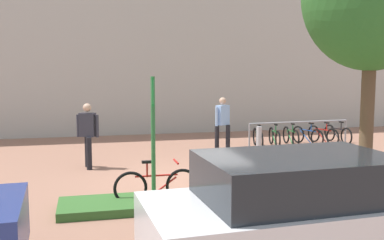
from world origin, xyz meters
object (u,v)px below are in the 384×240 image
(person_shirt_white, at_px, (223,121))
(parking_sign_post, at_px, (153,123))
(bike_at_sign, at_px, (157,186))
(person_suited_dark, at_px, (88,131))
(bike_rack_cluster, at_px, (299,135))
(car_white_hatch, at_px, (306,214))
(bollard_steel, at_px, (259,141))

(person_shirt_white, bearing_deg, parking_sign_post, -119.61)
(bike_at_sign, bearing_deg, person_suited_dark, 109.93)
(bike_rack_cluster, relative_size, car_white_hatch, 0.86)
(person_suited_dark, bearing_deg, bike_at_sign, -70.07)
(bollard_steel, bearing_deg, car_white_hatch, -107.20)
(bike_rack_cluster, xyz_separation_m, bollard_steel, (-2.08, -1.52, 0.10))
(bollard_steel, distance_m, person_shirt_white, 1.42)
(bike_at_sign, height_order, person_suited_dark, person_suited_dark)
(bike_rack_cluster, height_order, person_suited_dark, person_suited_dark)
(bike_rack_cluster, xyz_separation_m, person_shirt_white, (-2.90, -0.50, 0.64))
(bike_rack_cluster, height_order, car_white_hatch, car_white_hatch)
(parking_sign_post, distance_m, car_white_hatch, 3.62)
(car_white_hatch, bearing_deg, bollard_steel, 72.80)
(parking_sign_post, relative_size, bike_rack_cluster, 0.66)
(person_shirt_white, bearing_deg, bollard_steel, -51.30)
(bike_rack_cluster, bearing_deg, person_shirt_white, -170.30)
(person_suited_dark, bearing_deg, parking_sign_post, -72.49)
(bike_at_sign, relative_size, person_suited_dark, 0.98)
(bike_at_sign, bearing_deg, bike_rack_cluster, 43.65)
(bollard_steel, bearing_deg, bike_rack_cluster, 36.28)
(bike_rack_cluster, bearing_deg, parking_sign_post, -135.66)
(bike_at_sign, distance_m, bollard_steel, 5.47)
(bollard_steel, xyz_separation_m, person_shirt_white, (-0.82, 1.03, 0.53))
(parking_sign_post, height_order, person_shirt_white, parking_sign_post)
(bike_at_sign, distance_m, person_shirt_white, 5.84)
(person_shirt_white, distance_m, car_white_hatch, 8.56)
(bike_rack_cluster, bearing_deg, bike_at_sign, -136.35)
(bollard_steel, bearing_deg, bike_at_sign, -132.89)
(bike_rack_cluster, bearing_deg, person_suited_dark, -164.06)
(bollard_steel, distance_m, car_white_hatch, 7.76)
(parking_sign_post, xyz_separation_m, car_white_hatch, (1.52, -3.17, -0.86))
(person_suited_dark, bearing_deg, person_shirt_white, 20.06)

